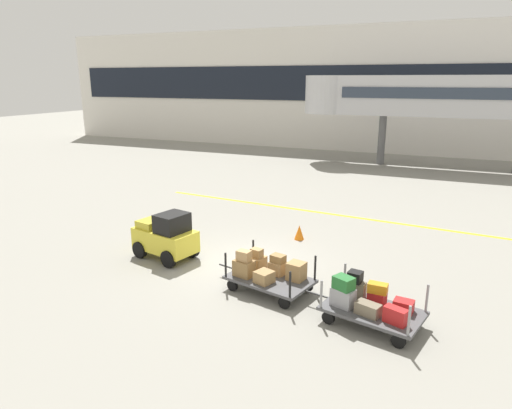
% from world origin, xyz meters
% --- Properties ---
extents(ground_plane, '(120.00, 120.00, 0.00)m').
position_xyz_m(ground_plane, '(0.00, 0.00, 0.00)').
color(ground_plane, gray).
extents(apron_lead_line, '(21.58, 1.99, 0.01)m').
position_xyz_m(apron_lead_line, '(3.49, 6.39, 0.00)').
color(apron_lead_line, yellow).
rests_on(apron_lead_line, ground_plane).
extents(terminal_building, '(59.95, 2.51, 9.84)m').
position_xyz_m(terminal_building, '(0.00, 25.98, 4.93)').
color(terminal_building, silver).
rests_on(terminal_building, ground_plane).
extents(jet_bridge, '(17.35, 3.00, 5.99)m').
position_xyz_m(jet_bridge, '(3.79, 19.99, 4.64)').
color(jet_bridge, '#B7B7BC').
rests_on(jet_bridge, ground_plane).
extents(baggage_tug, '(2.29, 1.63, 1.58)m').
position_xyz_m(baggage_tug, '(-2.60, -0.51, 0.75)').
color(baggage_tug, gold).
rests_on(baggage_tug, ground_plane).
extents(baggage_cart_lead, '(3.09, 1.88, 1.15)m').
position_xyz_m(baggage_cart_lead, '(1.36, -1.39, 0.53)').
color(baggage_cart_lead, '#4C4C4F').
rests_on(baggage_cart_lead, ground_plane).
extents(baggage_cart_middle, '(3.09, 1.88, 1.16)m').
position_xyz_m(baggage_cart_middle, '(4.26, -2.11, 0.54)').
color(baggage_cart_middle, '#4C4C4F').
rests_on(baggage_cart_middle, ground_plane).
extents(safety_cone_near, '(0.36, 0.36, 0.55)m').
position_xyz_m(safety_cone_near, '(0.90, 2.93, 0.28)').
color(safety_cone_near, orange).
rests_on(safety_cone_near, ground_plane).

